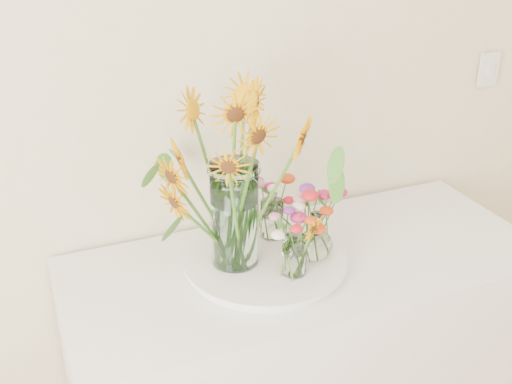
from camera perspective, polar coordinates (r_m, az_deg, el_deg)
counter at (r=2.15m, az=4.16°, el=-16.20°), size 1.40×0.60×0.90m
tray at (r=1.83m, az=0.82°, el=-6.36°), size 0.44×0.44×0.02m
mason_jar at (r=1.74m, az=-1.92°, el=-2.06°), size 0.13×0.13×0.30m
sunflower_bouquet at (r=1.69m, az=-1.98°, el=1.46°), size 0.81×0.81×0.54m
small_vase_a at (r=1.73m, az=3.44°, el=-5.72°), size 0.07×0.07×0.11m
wildflower_posy_a at (r=1.71m, az=3.47°, el=-4.44°), size 0.19×0.19×0.20m
small_vase_b at (r=1.81m, az=5.33°, el=-3.89°), size 0.12×0.12×0.14m
wildflower_posy_b at (r=1.79m, az=5.39°, el=-2.63°), size 0.19×0.19×0.23m
small_vase_c at (r=1.91m, az=1.43°, el=-2.44°), size 0.08×0.08×0.12m
wildflower_posy_c at (r=1.89m, az=1.44°, el=-1.24°), size 0.18×0.18×0.21m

